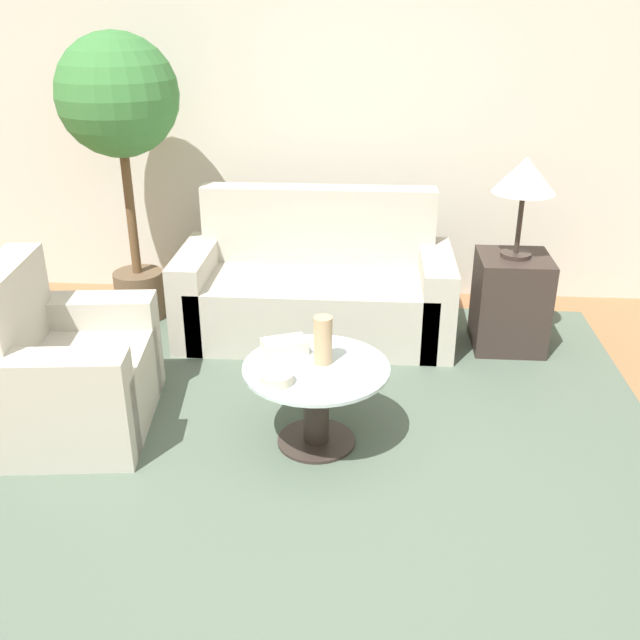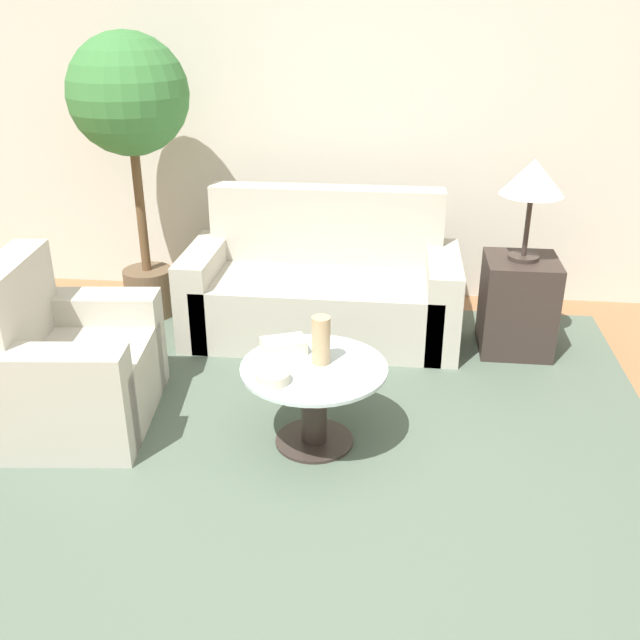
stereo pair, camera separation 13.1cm
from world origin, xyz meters
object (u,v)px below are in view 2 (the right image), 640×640
book_stack (284,346)px  potted_plant (130,112)px  table_lamp (533,180)px  vase (321,340)px  bowl (273,377)px  coffee_table (314,394)px  sofa_main (323,289)px  armchair (65,370)px

book_stack → potted_plant: bearing=108.9°
table_lamp → vase: (-1.08, -1.12, -0.52)m
potted_plant → vase: potted_plant is taller
bowl → potted_plant: bearing=125.6°
bowl → book_stack: size_ratio=0.63×
coffee_table → table_lamp: table_lamp is taller
bowl → book_stack: (0.00, 0.30, 0.01)m
sofa_main → bowl: (-0.06, -1.47, 0.16)m
table_lamp → sofa_main: bearing=173.5°
armchair → coffee_table: bearing=-99.7°
potted_plant → book_stack: bearing=-48.6°
bowl → sofa_main: bearing=87.5°
sofa_main → coffee_table: size_ratio=2.45×
table_lamp → bowl: bearing=-133.6°
potted_plant → vase: bearing=-46.0°
coffee_table → book_stack: (-0.16, 0.13, 0.18)m
book_stack → bowl: bearing=-112.9°
armchair → potted_plant: 1.72m
sofa_main → armchair: 1.70m
armchair → book_stack: armchair is taller
potted_plant → vase: (1.34, -1.39, -0.81)m
vase → table_lamp: bearing=46.2°
coffee_table → book_stack: 0.28m
potted_plant → armchair: bearing=-88.6°
bowl → coffee_table: bearing=45.8°
armchair → potted_plant: size_ratio=0.52×
armchair → vase: armchair is taller
sofa_main → table_lamp: 1.44m
armchair → sofa_main: bearing=-50.0°
coffee_table → potted_plant: potted_plant is taller
table_lamp → bowl: size_ratio=3.85×
armchair → bowl: size_ratio=6.18×
armchair → bowl: (1.11, -0.25, 0.17)m
vase → bowl: bearing=-132.7°
potted_plant → bowl: size_ratio=11.91×
book_stack → vase: bearing=-46.6°
coffee_table → bowl: bowl is taller
table_lamp → vase: table_lamp is taller
bowl → vase: bearing=47.3°
coffee_table → potted_plant: (-1.31, 1.43, 1.08)m
coffee_table → potted_plant: bearing=132.6°
potted_plant → coffee_table: bearing=-47.4°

